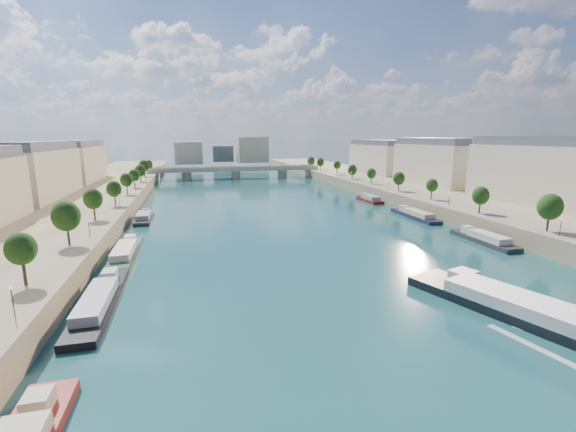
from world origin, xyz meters
TOP-DOWN VIEW (x-y plane):
  - ground at (0.00, 100.00)m, footprint 700.00×700.00m
  - quay_left at (-72.00, 100.00)m, footprint 44.00×520.00m
  - quay_right at (72.00, 100.00)m, footprint 44.00×520.00m
  - pave_left at (-57.00, 100.00)m, footprint 14.00×520.00m
  - pave_right at (57.00, 100.00)m, footprint 14.00×520.00m
  - trees_left at (-55.00, 102.00)m, footprint 4.80×268.80m
  - trees_right at (55.00, 110.00)m, footprint 4.80×268.80m
  - lamps_left at (-52.50, 90.00)m, footprint 0.36×200.36m
  - lamps_right at (52.50, 105.00)m, footprint 0.36×200.36m
  - buildings_left at (-85.00, 112.00)m, footprint 16.00×226.00m
  - buildings_right at (85.00, 112.00)m, footprint 16.00×226.00m
  - skyline at (3.19, 319.52)m, footprint 79.00×42.00m
  - bridge at (0.00, 235.19)m, footprint 112.00×12.00m
  - tour_barge at (18.71, 24.91)m, footprint 18.19×31.99m
  - moored_barges_left at (-45.50, 38.95)m, footprint 5.00×159.93m
  - moored_barges_right at (45.50, 61.79)m, footprint 5.00×160.51m

SIDE VIEW (x-z plane):
  - ground at x=0.00m, z-range 0.00..0.00m
  - moored_barges_left at x=-45.50m, z-range -0.96..2.64m
  - moored_barges_right at x=45.50m, z-range -0.96..2.64m
  - tour_barge at x=18.71m, z-range -0.87..3.31m
  - quay_left at x=-72.00m, z-range 0.00..5.00m
  - quay_right at x=72.00m, z-range 0.00..5.00m
  - pave_left at x=-57.00m, z-range 5.00..5.10m
  - pave_right at x=57.00m, z-range 5.00..5.10m
  - bridge at x=0.00m, z-range 1.01..9.16m
  - lamps_left at x=-52.50m, z-range 5.64..9.92m
  - lamps_right at x=52.50m, z-range 5.64..9.92m
  - trees_left at x=-55.00m, z-range 6.35..14.61m
  - trees_right at x=55.00m, z-range 6.35..14.61m
  - skyline at x=3.19m, z-range 3.66..25.66m
  - buildings_left at x=-85.00m, z-range 4.85..28.05m
  - buildings_right at x=85.00m, z-range 4.85..28.05m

